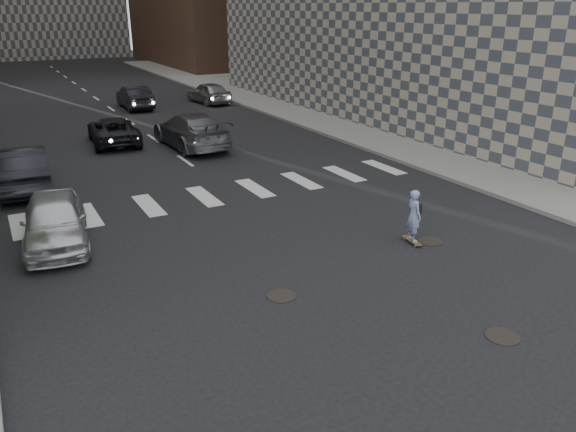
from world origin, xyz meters
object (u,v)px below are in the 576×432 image
(skateboarder, at_px, (414,216))
(traffic_car_b, at_px, (191,130))
(traffic_car_a, at_px, (23,168))
(traffic_car_e, at_px, (135,97))
(silver_sedan, at_px, (55,221))
(traffic_car_c, at_px, (113,131))
(traffic_car_d, at_px, (209,93))

(skateboarder, height_order, traffic_car_b, traffic_car_b)
(traffic_car_a, relative_size, traffic_car_b, 0.87)
(traffic_car_e, bearing_deg, traffic_car_b, 88.91)
(silver_sedan, bearing_deg, traffic_car_a, 100.13)
(skateboarder, height_order, silver_sedan, skateboarder)
(traffic_car_c, bearing_deg, traffic_car_b, 146.71)
(traffic_car_a, bearing_deg, traffic_car_d, -127.89)
(traffic_car_d, relative_size, traffic_car_e, 0.97)
(silver_sedan, height_order, traffic_car_b, traffic_car_b)
(skateboarder, bearing_deg, silver_sedan, 158.25)
(skateboarder, distance_m, traffic_car_d, 26.07)
(traffic_car_a, relative_size, traffic_car_d, 1.14)
(traffic_car_a, bearing_deg, traffic_car_e, -114.48)
(traffic_car_a, relative_size, traffic_car_c, 1.05)
(skateboarder, relative_size, silver_sedan, 0.38)
(silver_sedan, xyz_separation_m, traffic_car_e, (7.63, 21.33, 0.01))
(traffic_car_a, distance_m, traffic_car_d, 19.85)
(traffic_car_d, bearing_deg, skateboarder, 76.35)
(traffic_car_a, distance_m, traffic_car_b, 8.34)
(traffic_car_d, bearing_deg, traffic_car_c, 41.86)
(silver_sedan, bearing_deg, traffic_car_b, 59.16)
(traffic_car_a, xyz_separation_m, traffic_car_e, (7.96, 15.29, -0.08))
(traffic_car_a, height_order, traffic_car_b, traffic_car_b)
(traffic_car_a, bearing_deg, traffic_car_c, -124.83)
(skateboarder, distance_m, traffic_car_e, 26.12)
(traffic_car_c, height_order, traffic_car_d, traffic_car_d)
(traffic_car_b, bearing_deg, skateboarder, 94.31)
(skateboarder, xyz_separation_m, traffic_car_a, (-9.27, 10.80, -0.03))
(silver_sedan, distance_m, traffic_car_b, 11.90)
(silver_sedan, distance_m, traffic_car_e, 22.66)
(traffic_car_a, height_order, traffic_car_d, traffic_car_a)
(traffic_car_b, distance_m, traffic_car_d, 12.83)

